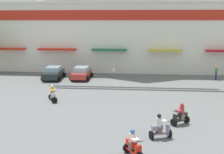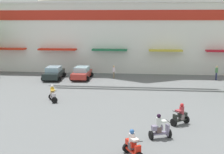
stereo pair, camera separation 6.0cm
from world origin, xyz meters
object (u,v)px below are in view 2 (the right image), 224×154
parked_car_0 (54,73)px  parked_car_1 (82,73)px  pedestrian_0 (217,72)px  pedestrian_1 (114,71)px  scooter_rider_2 (133,146)px  scooter_rider_6 (53,94)px  scooter_rider_5 (180,116)px  scooter_rider_0 (160,128)px

parked_car_0 → parked_car_1: parked_car_0 is taller
pedestrian_0 → pedestrian_1: (-12.09, -0.10, -0.07)m
scooter_rider_2 → pedestrian_1: bearing=98.0°
parked_car_0 → scooter_rider_6: parked_car_0 is taller
parked_car_1 → scooter_rider_5: scooter_rider_5 is taller
scooter_rider_0 → pedestrian_1: (-4.45, 18.12, 0.28)m
scooter_rider_2 → pedestrian_0: size_ratio=0.88×
scooter_rider_0 → scooter_rider_2: scooter_rider_0 is taller
parked_car_1 → scooter_rider_6: 9.96m
parked_car_0 → scooter_rider_5: 19.41m
parked_car_1 → pedestrian_1: 3.86m
scooter_rider_6 → pedestrian_0: pedestrian_0 is taller
parked_car_1 → scooter_rider_0: scooter_rider_0 is taller
scooter_rider_6 → pedestrian_0: 19.70m
parked_car_1 → scooter_rider_5: size_ratio=2.81×
pedestrian_1 → pedestrian_0: bearing=0.5°
scooter_rider_0 → scooter_rider_2: bearing=-120.8°
scooter_rider_6 → pedestrian_1: (4.37, 10.71, 0.30)m
scooter_rider_2 → scooter_rider_5: size_ratio=1.00×
scooter_rider_2 → scooter_rider_5: bearing=59.2°
scooter_rider_0 → pedestrian_0: bearing=67.2°
pedestrian_0 → parked_car_1: bearing=-176.9°
scooter_rider_0 → scooter_rider_2: 3.03m
pedestrian_1 → parked_car_1: bearing=-168.5°
parked_car_0 → scooter_rider_6: (2.72, -9.50, -0.15)m
scooter_rider_5 → scooter_rider_6: size_ratio=1.01×
scooter_rider_6 → pedestrian_1: bearing=67.8°
scooter_rider_0 → pedestrian_0: size_ratio=0.91×
parked_car_0 → scooter_rider_5: bearing=-47.7°
scooter_rider_2 → pedestrian_1: pedestrian_1 is taller
scooter_rider_6 → scooter_rider_5: bearing=-25.1°
scooter_rider_0 → scooter_rider_2: (-1.55, -2.61, -0.02)m
scooter_rider_5 → scooter_rider_6: 11.43m
pedestrian_0 → scooter_rider_6: bearing=-146.7°
parked_car_1 → pedestrian_1: size_ratio=2.67×
scooter_rider_2 → scooter_rider_6: 12.37m
parked_car_0 → pedestrian_0: 19.22m
scooter_rider_0 → scooter_rider_5: bearing=59.1°
pedestrian_0 → pedestrian_1: 12.09m
parked_car_1 → pedestrian_1: pedestrian_1 is taller
parked_car_0 → pedestrian_1: 7.19m
scooter_rider_6 → parked_car_0: bearing=106.0°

